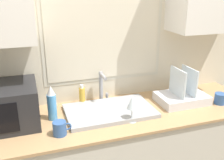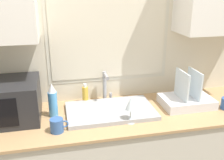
{
  "view_description": "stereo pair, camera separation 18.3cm",
  "coord_description": "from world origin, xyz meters",
  "views": [
    {
      "loc": [
        -0.6,
        -1.35,
        1.84
      ],
      "look_at": [
        -0.05,
        0.28,
        1.21
      ],
      "focal_mm": 42.0,
      "sensor_mm": 36.0,
      "label": 1
    },
    {
      "loc": [
        -0.42,
        -1.4,
        1.84
      ],
      "look_at": [
        -0.05,
        0.28,
        1.21
      ],
      "focal_mm": 42.0,
      "sensor_mm": 36.0,
      "label": 2
    }
  ],
  "objects": [
    {
      "name": "spray_bottle",
      "position": [
        -0.47,
        0.37,
        1.06
      ],
      "size": [
        0.06,
        0.06,
        0.25
      ],
      "color": "#4C99D8",
      "rests_on": "countertop"
    },
    {
      "name": "soap_bottle",
      "position": [
        -0.21,
        0.55,
        1.01
      ],
      "size": [
        0.05,
        0.05,
        0.17
      ],
      "color": "gold",
      "rests_on": "countertop"
    },
    {
      "name": "dish_rack",
      "position": [
        0.56,
        0.33,
        0.99
      ],
      "size": [
        0.39,
        0.28,
        0.29
      ],
      "color": "silver",
      "rests_on": "countertop"
    },
    {
      "name": "wine_glass",
      "position": [
        0.05,
        0.15,
        1.07
      ],
      "size": [
        0.07,
        0.07,
        0.19
      ],
      "color": "silver",
      "rests_on": "countertop"
    },
    {
      "name": "sink_basin",
      "position": [
        -0.05,
        0.33,
        0.95
      ],
      "size": [
        0.65,
        0.4,
        0.03
      ],
      "color": "#9EA0A5",
      "rests_on": "countertop"
    },
    {
      "name": "mug_near_sink",
      "position": [
        -0.45,
        0.14,
        0.98
      ],
      "size": [
        0.12,
        0.09,
        0.09
      ],
      "color": "#335999",
      "rests_on": "countertop"
    },
    {
      "name": "wall_back",
      "position": [
        0.0,
        0.61,
        1.44
      ],
      "size": [
        6.0,
        0.38,
        2.6
      ],
      "color": "beige",
      "rests_on": "ground_plane"
    },
    {
      "name": "mug_by_rack",
      "position": [
        0.84,
        0.2,
        0.98
      ],
      "size": [
        0.12,
        0.09,
        0.09
      ],
      "color": "#335999",
      "rests_on": "countertop"
    },
    {
      "name": "faucet",
      "position": [
        -0.05,
        0.55,
        1.08
      ],
      "size": [
        0.08,
        0.14,
        0.25
      ],
      "color": "#99999E",
      "rests_on": "countertop"
    }
  ]
}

